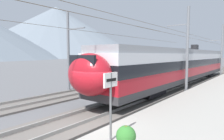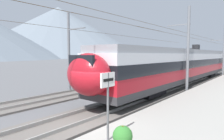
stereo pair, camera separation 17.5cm
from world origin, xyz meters
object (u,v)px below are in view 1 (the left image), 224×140
platform_sign (111,91)px  train_near_platform (181,65)px  catenary_mast_east (221,49)px  potted_plant_platform_edge (126,137)px  catenary_mast_mid (186,48)px  catenary_mast_far_side (69,49)px  train_far_track (182,60)px

platform_sign → train_near_platform: bearing=10.8°
catenary_mast_east → platform_sign: catenary_mast_east is taller
catenary_mast_east → potted_plant_platform_edge: 29.30m
catenary_mast_mid → catenary_mast_far_side: (-5.79, 8.69, -0.14)m
platform_sign → train_far_track: bearing=14.6°
train_near_platform → potted_plant_platform_edge: bearing=-166.5°
catenary_mast_mid → potted_plant_platform_edge: bearing=-169.8°
catenary_mast_mid → train_far_track: bearing=19.3°
train_far_track → platform_sign: bearing=-165.4°
catenary_mast_mid → potted_plant_platform_edge: 13.09m
train_near_platform → catenary_mast_mid: catenary_mast_mid is taller
train_near_platform → catenary_mast_east: size_ratio=0.67×
train_near_platform → potted_plant_platform_edge: train_near_platform is taller
catenary_mast_mid → catenary_mast_far_side: 10.44m
catenary_mast_mid → platform_sign: bearing=-173.4°
catenary_mast_far_side → train_far_track: bearing=-4.4°
train_near_platform → catenary_mast_far_side: (-9.46, 7.07, 1.56)m
train_far_track → potted_plant_platform_edge: (-31.80, -9.03, -1.48)m
train_near_platform → catenary_mast_east: bearing=-7.2°
train_near_platform → catenary_mast_east: 13.09m
train_far_track → potted_plant_platform_edge: train_far_track is taller
train_near_platform → catenary_mast_east: catenary_mast_east is taller
catenary_mast_mid → platform_sign: 12.45m
catenary_mast_east → potted_plant_platform_edge: size_ratio=55.29×
catenary_mast_east → catenary_mast_mid: bearing=180.0°
train_far_track → platform_sign: 32.58m
catenary_mast_far_side → train_near_platform: bearing=-36.8°
train_far_track → platform_sign: size_ratio=11.66×
train_far_track → catenary_mast_east: (-2.78, -6.78, 1.86)m
train_near_platform → catenary_mast_far_side: bearing=143.2°
catenary_mast_mid → catenary_mast_far_side: size_ratio=1.00×
train_far_track → catenary_mast_far_side: bearing=175.6°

